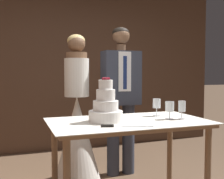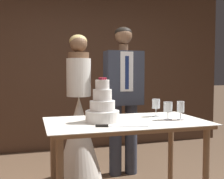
{
  "view_description": "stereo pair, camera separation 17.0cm",
  "coord_description": "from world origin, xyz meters",
  "px_view_note": "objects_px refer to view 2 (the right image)",
  "views": [
    {
      "loc": [
        -0.82,
        -2.17,
        1.25
      ],
      "look_at": [
        0.14,
        0.53,
        1.07
      ],
      "focal_mm": 45.0,
      "sensor_mm": 36.0,
      "label": 1
    },
    {
      "loc": [
        -0.66,
        -2.22,
        1.25
      ],
      "look_at": [
        0.14,
        0.53,
        1.07
      ],
      "focal_mm": 45.0,
      "sensor_mm": 36.0,
      "label": 2
    }
  ],
  "objects_px": {
    "bride": "(79,127)",
    "groom": "(123,92)",
    "wine_glass_far": "(168,108)",
    "tiered_cake": "(102,108)",
    "cake_table": "(126,132)",
    "wine_glass_middle": "(156,104)",
    "wine_glass_near": "(181,108)",
    "cake_knife": "(112,126)"
  },
  "relations": [
    {
      "from": "cake_knife",
      "to": "wine_glass_near",
      "type": "relative_size",
      "value": 2.42
    },
    {
      "from": "tiered_cake",
      "to": "groom",
      "type": "distance_m",
      "value": 1.0
    },
    {
      "from": "bride",
      "to": "groom",
      "type": "xyz_separation_m",
      "value": [
        0.54,
        -0.0,
        0.39
      ]
    },
    {
      "from": "wine_glass_near",
      "to": "bride",
      "type": "height_order",
      "value": "bride"
    },
    {
      "from": "cake_table",
      "to": "bride",
      "type": "distance_m",
      "value": 0.93
    },
    {
      "from": "groom",
      "to": "cake_knife",
      "type": "bearing_deg",
      "value": -112.76
    },
    {
      "from": "tiered_cake",
      "to": "bride",
      "type": "xyz_separation_m",
      "value": [
        -0.06,
        0.87,
        -0.33
      ]
    },
    {
      "from": "tiered_cake",
      "to": "wine_glass_near",
      "type": "height_order",
      "value": "tiered_cake"
    },
    {
      "from": "tiered_cake",
      "to": "wine_glass_far",
      "type": "relative_size",
      "value": 2.37
    },
    {
      "from": "cake_knife",
      "to": "bride",
      "type": "relative_size",
      "value": 0.24
    },
    {
      "from": "wine_glass_middle",
      "to": "wine_glass_far",
      "type": "relative_size",
      "value": 1.05
    },
    {
      "from": "wine_glass_middle",
      "to": "wine_glass_far",
      "type": "distance_m",
      "value": 0.2
    },
    {
      "from": "cake_knife",
      "to": "bride",
      "type": "bearing_deg",
      "value": 109.0
    },
    {
      "from": "groom",
      "to": "tiered_cake",
      "type": "bearing_deg",
      "value": -118.88
    },
    {
      "from": "cake_knife",
      "to": "cake_table",
      "type": "bearing_deg",
      "value": 65.2
    },
    {
      "from": "wine_glass_middle",
      "to": "groom",
      "type": "xyz_separation_m",
      "value": [
        -0.09,
        0.74,
        0.07
      ]
    },
    {
      "from": "wine_glass_far",
      "to": "bride",
      "type": "xyz_separation_m",
      "value": [
        -0.65,
        0.94,
        -0.31
      ]
    },
    {
      "from": "tiered_cake",
      "to": "wine_glass_middle",
      "type": "relative_size",
      "value": 2.25
    },
    {
      "from": "cake_knife",
      "to": "wine_glass_middle",
      "type": "xyz_separation_m",
      "value": [
        0.56,
        0.38,
        0.11
      ]
    },
    {
      "from": "cake_table",
      "to": "bride",
      "type": "bearing_deg",
      "value": 107.01
    },
    {
      "from": "cake_table",
      "to": "wine_glass_near",
      "type": "relative_size",
      "value": 8.33
    },
    {
      "from": "wine_glass_far",
      "to": "groom",
      "type": "bearing_deg",
      "value": 96.68
    },
    {
      "from": "wine_glass_middle",
      "to": "bride",
      "type": "relative_size",
      "value": 0.1
    },
    {
      "from": "tiered_cake",
      "to": "wine_glass_far",
      "type": "height_order",
      "value": "tiered_cake"
    },
    {
      "from": "cake_table",
      "to": "wine_glass_near",
      "type": "xyz_separation_m",
      "value": [
        0.49,
        -0.09,
        0.21
      ]
    },
    {
      "from": "tiered_cake",
      "to": "wine_glass_near",
      "type": "bearing_deg",
      "value": -8.55
    },
    {
      "from": "cake_knife",
      "to": "groom",
      "type": "relative_size",
      "value": 0.23
    },
    {
      "from": "cake_table",
      "to": "bride",
      "type": "relative_size",
      "value": 0.83
    },
    {
      "from": "wine_glass_middle",
      "to": "tiered_cake",
      "type": "bearing_deg",
      "value": -166.59
    },
    {
      "from": "wine_glass_near",
      "to": "wine_glass_middle",
      "type": "height_order",
      "value": "wine_glass_middle"
    },
    {
      "from": "wine_glass_middle",
      "to": "groom",
      "type": "distance_m",
      "value": 0.74
    },
    {
      "from": "tiered_cake",
      "to": "wine_glass_far",
      "type": "xyz_separation_m",
      "value": [
        0.59,
        -0.07,
        -0.01
      ]
    },
    {
      "from": "tiered_cake",
      "to": "groom",
      "type": "relative_size",
      "value": 0.22
    },
    {
      "from": "tiered_cake",
      "to": "groom",
      "type": "bearing_deg",
      "value": 61.12
    },
    {
      "from": "cake_table",
      "to": "wine_glass_middle",
      "type": "distance_m",
      "value": 0.44
    },
    {
      "from": "wine_glass_near",
      "to": "bride",
      "type": "distance_m",
      "value": 1.27
    },
    {
      "from": "cake_table",
      "to": "tiered_cake",
      "type": "height_order",
      "value": "tiered_cake"
    },
    {
      "from": "cake_table",
      "to": "bride",
      "type": "xyz_separation_m",
      "value": [
        -0.27,
        0.88,
        -0.11
      ]
    },
    {
      "from": "cake_table",
      "to": "cake_knife",
      "type": "height_order",
      "value": "cake_knife"
    },
    {
      "from": "wine_glass_middle",
      "to": "groom",
      "type": "height_order",
      "value": "groom"
    },
    {
      "from": "wine_glass_near",
      "to": "tiered_cake",
      "type": "bearing_deg",
      "value": 171.45
    },
    {
      "from": "cake_knife",
      "to": "groom",
      "type": "xyz_separation_m",
      "value": [
        0.47,
        1.12,
        0.18
      ]
    }
  ]
}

